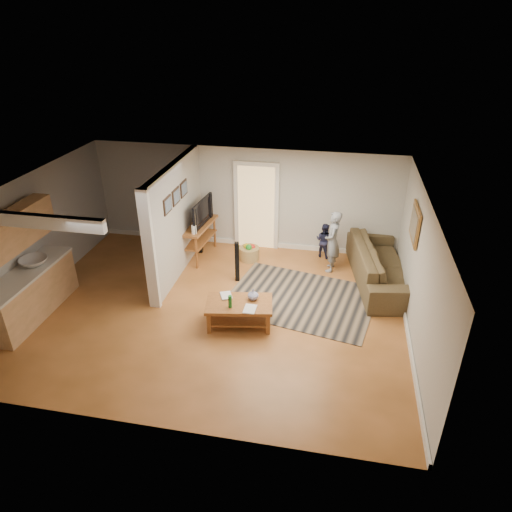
# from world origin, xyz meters

# --- Properties ---
(ground) EXTENTS (7.50, 7.50, 0.00)m
(ground) POSITION_xyz_m (0.00, 0.00, 0.00)
(ground) COLOR brown
(ground) RESTS_ON ground
(room_shell) EXTENTS (7.54, 6.02, 2.52)m
(room_shell) POSITION_xyz_m (-1.07, 0.43, 1.46)
(room_shell) COLOR #B0AEA9
(room_shell) RESTS_ON ground
(area_rug) EXTENTS (3.31, 2.69, 0.01)m
(area_rug) POSITION_xyz_m (1.66, 0.71, 0.01)
(area_rug) COLOR black
(area_rug) RESTS_ON ground
(sofa) EXTENTS (1.54, 2.94, 0.82)m
(sofa) POSITION_xyz_m (3.30, 1.78, 0.00)
(sofa) COLOR brown
(sofa) RESTS_ON ground
(coffee_table) EXTENTS (1.33, 0.91, 0.73)m
(coffee_table) POSITION_xyz_m (0.62, -0.35, 0.38)
(coffee_table) COLOR brown
(coffee_table) RESTS_ON ground
(tv_console) EXTENTS (0.63, 1.39, 1.16)m
(tv_console) POSITION_xyz_m (-0.94, 2.15, 0.77)
(tv_console) COLOR brown
(tv_console) RESTS_ON ground
(speaker_left) EXTENTS (0.11, 0.11, 0.94)m
(speaker_left) POSITION_xyz_m (0.20, 1.20, 0.47)
(speaker_left) COLOR black
(speaker_left) RESTS_ON ground
(speaker_right) EXTENTS (0.11, 0.11, 1.08)m
(speaker_right) POSITION_xyz_m (-1.00, 2.35, 0.54)
(speaker_right) COLOR black
(speaker_right) RESTS_ON ground
(toy_basket) EXTENTS (0.48, 0.48, 0.43)m
(toy_basket) POSITION_xyz_m (0.27, 2.21, 0.18)
(toy_basket) COLOR #A07D45
(toy_basket) RESTS_ON ground
(child) EXTENTS (0.37, 0.54, 1.44)m
(child) POSITION_xyz_m (2.21, 2.08, 0.00)
(child) COLOR gray
(child) RESTS_ON ground
(toddler) EXTENTS (0.52, 0.47, 0.86)m
(toddler) POSITION_xyz_m (2.00, 2.70, 0.00)
(toddler) COLOR #1C1E3B
(toddler) RESTS_ON ground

